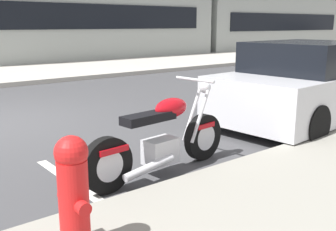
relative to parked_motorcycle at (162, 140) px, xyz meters
name	(u,v)px	position (x,y,z in m)	size (l,w,h in m)	color
sidewalk_far_curb	(207,59)	(11.03, 10.52, -0.35)	(120.00, 5.00, 0.14)	#ADA89E
parking_stall_stripe	(80,187)	(-0.97, 0.24, -0.42)	(0.12, 2.20, 0.01)	silver
parked_motorcycle	(162,140)	(0.00, 0.00, 0.00)	(2.16, 0.62, 1.10)	black
parked_car_near_corner	(309,85)	(3.70, 0.41, 0.26)	(4.12, 2.07, 1.46)	silver
fire_hydrant	(73,191)	(-1.65, -1.09, 0.18)	(0.24, 0.36, 0.87)	red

